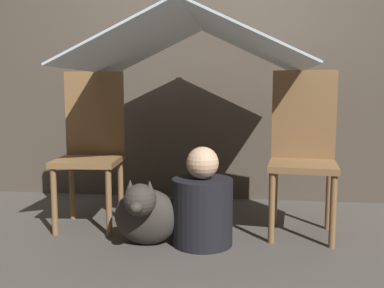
# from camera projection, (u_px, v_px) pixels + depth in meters

# --- Properties ---
(ground_plane) EXTENTS (8.80, 8.80, 0.00)m
(ground_plane) POSITION_uv_depth(u_px,v_px,m) (188.00, 241.00, 2.46)
(ground_plane) COLOR #47423D
(wall_back) EXTENTS (7.00, 0.05, 2.50)m
(wall_back) POSITION_uv_depth(u_px,v_px,m) (206.00, 41.00, 3.33)
(wall_back) COLOR #4C4238
(wall_back) RESTS_ON ground_plane
(chair_left) EXTENTS (0.42, 0.42, 0.98)m
(chair_left) POSITION_uv_depth(u_px,v_px,m) (91.00, 144.00, 2.74)
(chair_left) COLOR brown
(chair_left) RESTS_ON ground_plane
(chair_right) EXTENTS (0.43, 0.43, 0.98)m
(chair_right) POSITION_uv_depth(u_px,v_px,m) (303.00, 147.00, 2.57)
(chair_right) COLOR brown
(chair_right) RESTS_ON ground_plane
(sheet_canopy) EXTENTS (1.31, 1.12, 0.32)m
(sheet_canopy) POSITION_uv_depth(u_px,v_px,m) (192.00, 42.00, 2.50)
(sheet_canopy) COLOR silver
(person_front) EXTENTS (0.34, 0.34, 0.55)m
(person_front) POSITION_uv_depth(u_px,v_px,m) (202.00, 206.00, 2.39)
(person_front) COLOR black
(person_front) RESTS_ON ground_plane
(dog) EXTENTS (0.36, 0.36, 0.40)m
(dog) POSITION_uv_depth(u_px,v_px,m) (145.00, 213.00, 2.36)
(dog) COLOR #332D28
(dog) RESTS_ON ground_plane
(floor_cushion) EXTENTS (0.33, 0.26, 0.10)m
(floor_cushion) POSITION_uv_depth(u_px,v_px,m) (184.00, 220.00, 2.69)
(floor_cushion) COLOR #E5CC66
(floor_cushion) RESTS_ON ground_plane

